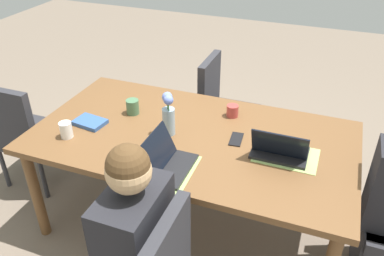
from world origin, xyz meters
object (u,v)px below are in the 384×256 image
at_px(book_red_cover, 90,122).
at_px(laptop_far_left_near, 166,162).
at_px(chair_head_right_left_far, 24,131).
at_px(coffee_mug_centre_left, 133,107).
at_px(coffee_mug_near_left, 232,111).
at_px(chair_near_right_near, 222,105).
at_px(coffee_mug_near_right, 66,130).
at_px(phone_black, 236,139).
at_px(laptop_head_left_left_mid, 280,150).
at_px(flower_vase, 168,114).
at_px(dining_table, 192,144).

bearing_deg(book_red_cover, laptop_far_left_near, 166.53).
bearing_deg(book_red_cover, chair_head_right_left_far, 1.40).
bearing_deg(coffee_mug_centre_left, coffee_mug_near_left, -162.36).
bearing_deg(chair_near_right_near, coffee_mug_near_left, 112.82).
distance_m(chair_head_right_left_far, coffee_mug_near_right, 0.74).
xyz_separation_m(coffee_mug_near_right, phone_black, (-0.99, -0.34, -0.05)).
height_order(laptop_head_left_left_mid, book_red_cover, laptop_head_left_left_mid).
distance_m(laptop_head_left_left_mid, coffee_mug_centre_left, 1.04).
bearing_deg(chair_head_right_left_far, coffee_mug_near_left, -166.63).
xyz_separation_m(coffee_mug_near_left, phone_black, (-0.10, 0.27, -0.04)).
bearing_deg(laptop_far_left_near, flower_vase, -68.49).
bearing_deg(chair_near_right_near, phone_black, 112.19).
bearing_deg(coffee_mug_near_left, laptop_head_left_left_mid, 137.25).
xyz_separation_m(coffee_mug_centre_left, phone_black, (-0.75, 0.07, -0.05)).
bearing_deg(coffee_mug_centre_left, chair_near_right_near, -117.99).
bearing_deg(flower_vase, coffee_mug_near_right, 24.08).
bearing_deg(coffee_mug_near_right, flower_vase, -155.92).
height_order(chair_head_right_left_far, laptop_far_left_near, laptop_far_left_near).
bearing_deg(coffee_mug_near_left, dining_table, 61.50).
height_order(dining_table, laptop_head_left_left_mid, laptop_head_left_left_mid).
distance_m(coffee_mug_centre_left, book_red_cover, 0.30).
relative_size(chair_near_right_near, coffee_mug_near_right, 8.78).
height_order(chair_near_right_near, laptop_far_left_near, laptop_far_left_near).
bearing_deg(chair_head_right_left_far, coffee_mug_near_right, 157.67).
relative_size(chair_near_right_near, laptop_far_left_near, 2.81).
xyz_separation_m(laptop_far_left_near, phone_black, (-0.28, -0.41, -0.04)).
xyz_separation_m(chair_head_right_left_far, laptop_far_left_near, (-1.33, 0.33, 0.29)).
bearing_deg(phone_black, dining_table, -86.34).
bearing_deg(dining_table, laptop_far_left_near, 88.61).
bearing_deg(book_red_cover, coffee_mug_near_left, -145.39).
height_order(laptop_head_left_left_mid, coffee_mug_near_right, laptop_head_left_left_mid).
distance_m(flower_vase, laptop_far_left_near, 0.37).
relative_size(chair_near_right_near, phone_black, 6.00).
height_order(flower_vase, coffee_mug_near_right, flower_vase).
relative_size(dining_table, chair_near_right_near, 2.23).
height_order(flower_vase, coffee_mug_near_left, flower_vase).
height_order(chair_near_right_near, coffee_mug_centre_left, chair_near_right_near).
xyz_separation_m(flower_vase, laptop_far_left_near, (-0.13, 0.33, -0.10)).
bearing_deg(laptop_head_left_left_mid, book_red_cover, 3.73).
height_order(laptop_far_left_near, coffee_mug_near_left, laptop_far_left_near).
bearing_deg(phone_black, chair_head_right_left_far, -92.37).
bearing_deg(book_red_cover, chair_near_right_near, -113.83).
bearing_deg(book_red_cover, flower_vase, -164.46).
relative_size(chair_head_right_left_far, book_red_cover, 4.50).
height_order(laptop_head_left_left_mid, coffee_mug_centre_left, laptop_head_left_left_mid).
distance_m(chair_near_right_near, laptop_head_left_left_mid, 1.14).
distance_m(dining_table, chair_near_right_near, 0.90).
xyz_separation_m(chair_near_right_near, book_red_cover, (0.61, 0.99, 0.26)).
bearing_deg(laptop_far_left_near, coffee_mug_centre_left, -45.92).
bearing_deg(coffee_mug_near_right, laptop_head_left_left_mid, -168.27).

